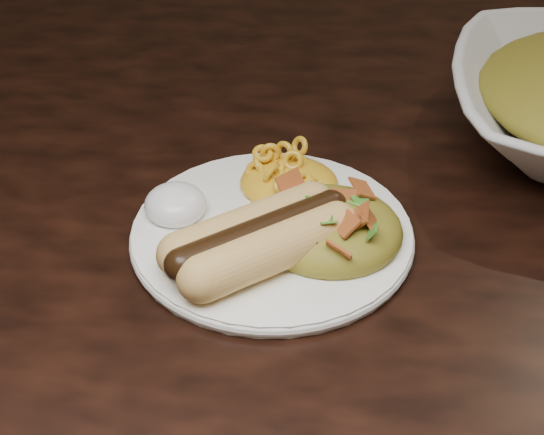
{
  "coord_description": "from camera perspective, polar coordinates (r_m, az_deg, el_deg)",
  "views": [
    {
      "loc": [
        0.1,
        -0.55,
        1.14
      ],
      "look_at": [
        0.06,
        -0.06,
        0.77
      ],
      "focal_mm": 55.0,
      "sensor_mm": 36.0,
      "label": 1
    }
  ],
  "objects": [
    {
      "name": "plate",
      "position": [
        0.62,
        0.0,
        -1.14
      ],
      "size": [
        0.25,
        0.25,
        0.01
      ],
      "primitive_type": "cylinder",
      "rotation": [
        0.0,
        0.0,
        -0.26
      ],
      "color": "white",
      "rests_on": "table"
    },
    {
      "name": "sour_cream",
      "position": [
        0.63,
        -6.67,
        1.36
      ],
      "size": [
        0.06,
        0.06,
        0.03
      ],
      "primitive_type": "ellipsoid",
      "rotation": [
        0.0,
        0.0,
        0.22
      ],
      "color": "white",
      "rests_on": "plate"
    },
    {
      "name": "mac_and_cheese",
      "position": [
        0.65,
        1.18,
        3.18
      ],
      "size": [
        0.09,
        0.09,
        0.03
      ],
      "primitive_type": "ellipsoid",
      "rotation": [
        0.0,
        0.0,
        -0.23
      ],
      "color": "yellow",
      "rests_on": "plate"
    },
    {
      "name": "taco_salad",
      "position": [
        0.6,
        4.02,
        -0.0
      ],
      "size": [
        0.11,
        0.1,
        0.05
      ],
      "rotation": [
        0.0,
        0.0,
        -0.19
      ],
      "color": "#AF5821",
      "rests_on": "plate"
    },
    {
      "name": "hotdog",
      "position": [
        0.58,
        -0.83,
        -1.41
      ],
      "size": [
        0.11,
        0.13,
        0.03
      ],
      "rotation": [
        0.0,
        0.0,
        0.66
      ],
      "color": "#CEB456",
      "rests_on": "plate"
    },
    {
      "name": "table",
      "position": [
        0.74,
        -4.06,
        -3.95
      ],
      "size": [
        1.6,
        0.9,
        0.75
      ],
      "color": "black",
      "rests_on": "floor"
    }
  ]
}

